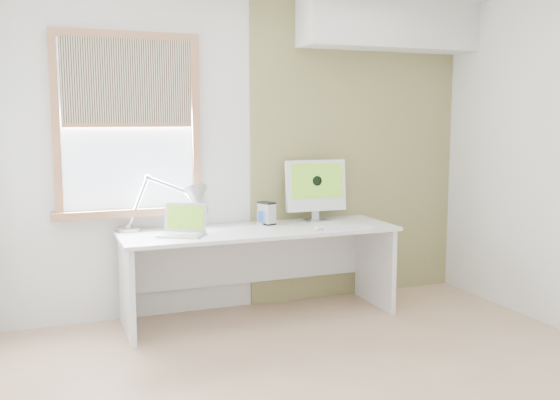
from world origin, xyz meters
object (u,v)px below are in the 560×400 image
desk (257,251)px  desk_lamp (184,202)px  imac (316,187)px  laptop (183,227)px  external_drive (267,213)px

desk → desk_lamp: bearing=174.0°
desk → imac: size_ratio=4.13×
desk_lamp → imac: bearing=3.6°
laptop → imac: size_ratio=0.78×
laptop → external_drive: laptop is taller
desk_lamp → imac: 1.16m
desk → imac: 0.76m
desk_lamp → external_drive: size_ratio=3.92×
desk → laptop: size_ratio=5.30×
external_drive → imac: size_ratio=0.35×
desk → imac: bearing=13.1°
desk_lamp → laptop: desk_lamp is taller
desk → external_drive: external_drive is taller
desk → imac: imac is taller
external_drive → imac: 0.49m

